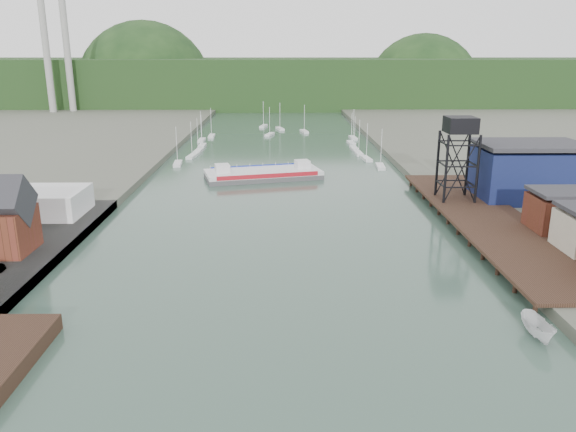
{
  "coord_description": "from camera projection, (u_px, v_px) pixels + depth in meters",
  "views": [
    {
      "loc": [
        0.61,
        -48.58,
        30.05
      ],
      "look_at": [
        1.9,
        40.01,
        4.0
      ],
      "focal_mm": 35.0,
      "sensor_mm": 36.0,
      "label": 1
    }
  ],
  "objects": [
    {
      "name": "blue_shed",
      "position": [
        528.0,
        172.0,
        111.33
      ],
      "size": [
        20.5,
        14.5,
        11.3
      ],
      "color": "#0E153E",
      "rests_on": "east_land"
    },
    {
      "name": "marina_sailboats",
      "position": [
        278.0,
        144.0,
        187.8
      ],
      "size": [
        57.71,
        92.65,
        0.9
      ],
      "color": "silver",
      "rests_on": "ground"
    },
    {
      "name": "chain_ferry",
      "position": [
        263.0,
        174.0,
        137.86
      ],
      "size": [
        29.77,
        17.65,
        4.02
      ],
      "rotation": [
        0.0,
        0.0,
        0.25
      ],
      "color": "#49494B",
      "rests_on": "ground"
    },
    {
      "name": "motorboat",
      "position": [
        538.0,
        329.0,
        60.75
      ],
      "size": [
        2.43,
        6.24,
        2.4
      ],
      "primitive_type": "imported",
      "rotation": [
        0.0,
        0.0,
        0.01
      ],
      "color": "silver",
      "rests_on": "ground"
    },
    {
      "name": "white_shed",
      "position": [
        34.0,
        202.0,
        101.33
      ],
      "size": [
        18.0,
        12.0,
        4.5
      ],
      "primitive_type": "cube",
      "color": "silver",
      "rests_on": "west_quay"
    },
    {
      "name": "ground",
      "position": [
        275.0,
        370.0,
        55.07
      ],
      "size": [
        600.0,
        600.0,
        0.0
      ],
      "primitive_type": "plane",
      "color": "#324D3D",
      "rests_on": "ground"
    },
    {
      "name": "lift_tower",
      "position": [
        460.0,
        130.0,
        106.78
      ],
      "size": [
        6.5,
        6.5,
        16.0
      ],
      "color": "black",
      "rests_on": "east_pier"
    },
    {
      "name": "smokestacks",
      "position": [
        57.0,
        51.0,
        268.16
      ],
      "size": [
        11.2,
        8.2,
        60.0
      ],
      "color": "#9A9995",
      "rests_on": "ground"
    },
    {
      "name": "east_pier",
      "position": [
        488.0,
        219.0,
        98.22
      ],
      "size": [
        14.0,
        70.0,
        2.45
      ],
      "color": "black",
      "rests_on": "ground"
    },
    {
      "name": "distant_hills",
      "position": [
        272.0,
        85.0,
        341.17
      ],
      "size": [
        500.0,
        120.0,
        80.0
      ],
      "color": "black",
      "rests_on": "ground"
    }
  ]
}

